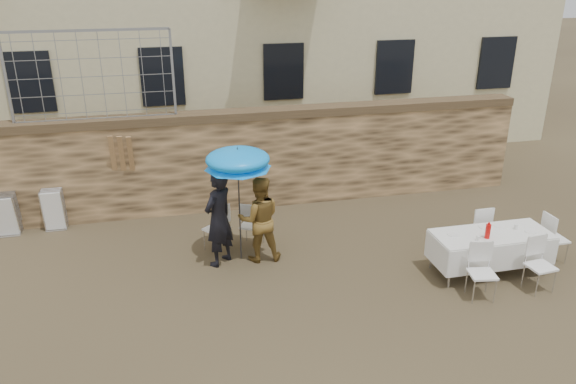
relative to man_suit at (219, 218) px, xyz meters
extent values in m
plane|color=brown|center=(0.85, -2.40, -0.92)|extent=(80.00, 80.00, 0.00)
cube|color=olive|center=(0.85, 2.60, 0.18)|extent=(13.00, 0.50, 2.20)
imported|color=black|center=(0.00, 0.00, 0.00)|extent=(0.79, 0.78, 1.84)
imported|color=olive|center=(0.75, 0.00, -0.09)|extent=(0.84, 0.67, 1.65)
cylinder|color=#3F3F44|center=(0.40, 0.10, -0.01)|extent=(0.03, 0.03, 1.82)
cone|color=#0B90FE|center=(0.40, 0.10, 1.01)|extent=(1.21, 1.21, 0.22)
cube|color=white|center=(4.70, -1.40, -0.17)|extent=(2.10, 0.85, 0.05)
cylinder|color=silver|center=(3.75, -1.75, -0.55)|extent=(0.04, 0.04, 0.74)
cylinder|color=silver|center=(5.65, -1.75, -0.55)|extent=(0.04, 0.04, 0.74)
cylinder|color=silver|center=(3.75, -1.06, -0.55)|extent=(0.04, 0.04, 0.74)
cylinder|color=silver|center=(5.65, -1.06, -0.55)|extent=(0.04, 0.04, 0.74)
cylinder|color=red|center=(4.50, -1.55, -0.02)|extent=(0.09, 0.09, 0.26)
camera|label=1|loc=(-0.84, -9.29, 4.30)|focal=35.00mm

